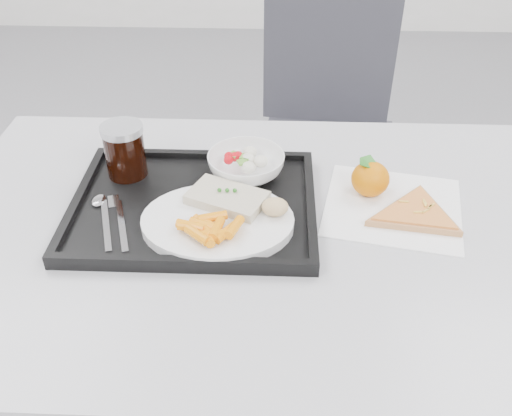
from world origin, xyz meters
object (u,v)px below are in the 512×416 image
Objects in this scene: salad_bowl at (246,165)px; tangerine at (370,179)px; dinner_plate at (218,222)px; pizza_slice at (416,214)px; table at (259,252)px; chair at (327,116)px; tray at (194,206)px; cola_glass at (125,150)px.

tangerine is (0.24, -0.03, -0.00)m from salad_bowl.
dinner_plate reaches higher than pizza_slice.
salad_bowl is at bearing 102.20° from table.
chair is 3.63× the size of pizza_slice.
dinner_plate is (-0.26, -0.87, 0.24)m from chair.
chair is at bearing 68.53° from tray.
salad_bowl is (-0.22, -0.70, 0.25)m from chair.
cola_glass is at bearing 176.34° from tangerine.
tray is at bearing -111.47° from chair.
dinner_plate is (0.05, -0.07, 0.02)m from tray.
chair is 0.78m from salad_bowl.
dinner_plate is at bearing -104.22° from salad_bowl.
salad_bowl reaches higher than dinner_plate.
table is 15.25× the size of tangerine.
chair is 0.78m from tangerine.
pizza_slice reaches higher than table.
cola_glass is (-0.14, 0.10, 0.06)m from tray.
table is 0.87m from chair.
chair is (0.19, 0.84, -0.15)m from table.
chair is 3.44× the size of dinner_plate.
tangerine is (0.02, -0.73, 0.25)m from chair.
pizza_slice is (0.29, 0.03, 0.08)m from table.
pizza_slice is at bearing -44.53° from tangerine.
salad_bowl reaches higher than pizza_slice.
dinner_plate is 1.78× the size of salad_bowl.
tangerine is at bearing 24.89° from dinner_plate.
tray is at bearing 178.63° from pizza_slice.
dinner_plate reaches higher than table.
dinner_plate is 0.31m from tangerine.
tray is 0.41m from pizza_slice.
chair is at bearing 56.86° from cola_glass.
cola_glass is at bearing 169.18° from pizza_slice.
cola_glass reaches higher than dinner_plate.
chair is 0.89m from tray.
tray is 0.18m from cola_glass.
table is 2.67× the size of tray.
tray reaches higher than table.
tray is 4.17× the size of cola_glass.
cola_glass reaches higher than pizza_slice.
chair is 11.82× the size of tangerine.
chair is at bearing 72.40° from salad_bowl.
dinner_plate is 2.50× the size of cola_glass.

